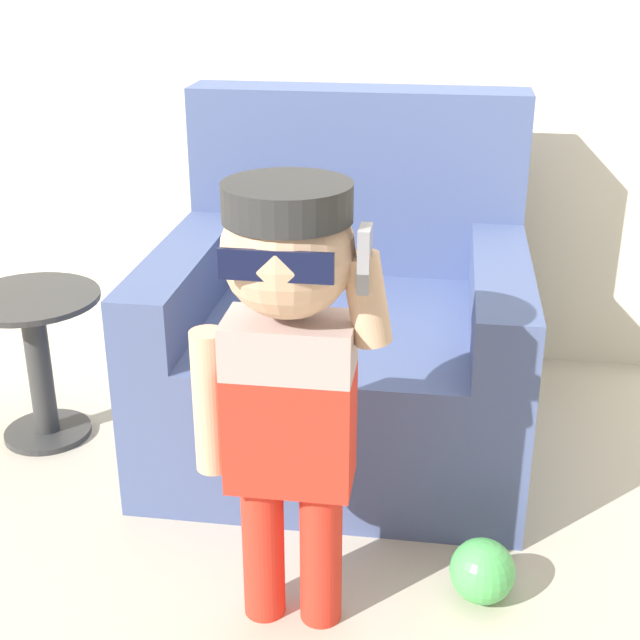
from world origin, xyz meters
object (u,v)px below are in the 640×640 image
armchair (343,330)px  person_child (288,347)px  side_table (37,353)px  toy_ball (482,571)px

armchair → person_child: (-0.01, -0.91, 0.36)m
person_child → side_table: person_child is taller
toy_ball → armchair: bearing=119.2°
person_child → toy_ball: size_ratio=6.61×
person_child → toy_ball: person_child is taller
armchair → side_table: (-0.95, -0.19, -0.05)m
person_child → side_table: 1.25m
armchair → side_table: bearing=-168.5°
armchair → toy_ball: armchair is taller
person_child → side_table: (-0.94, 0.72, -0.41)m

